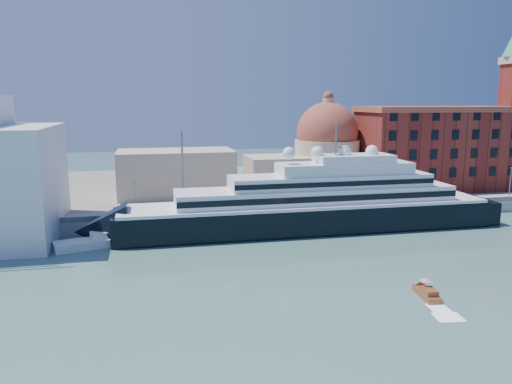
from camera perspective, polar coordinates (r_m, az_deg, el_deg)
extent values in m
plane|color=#3A655D|center=(83.34, 7.57, -8.47)|extent=(400.00, 400.00, 0.00)
cube|color=gray|center=(114.31, 1.78, -2.53)|extent=(180.00, 10.00, 2.50)
cube|color=slate|center=(153.67, -1.96, 0.73)|extent=(260.00, 72.00, 2.00)
cube|color=slate|center=(109.65, 2.36, -2.10)|extent=(180.00, 0.10, 1.20)
cube|color=black|center=(105.12, 5.81, -3.19)|extent=(78.56, 12.09, 6.55)
cone|color=black|center=(100.47, -17.24, -4.25)|extent=(10.07, 12.09, 12.09)
cube|color=black|center=(123.03, 23.48, -2.10)|extent=(6.04, 11.08, 6.04)
cube|color=white|center=(104.35, 5.85, -1.31)|extent=(76.55, 12.29, 0.60)
cube|color=white|center=(104.64, 6.91, -0.28)|extent=(58.42, 10.07, 3.02)
cube|color=black|center=(99.99, 7.86, -0.81)|extent=(58.42, 0.15, 1.21)
cube|color=white|center=(105.19, 8.50, 1.29)|extent=(42.30, 9.07, 2.62)
cube|color=white|center=(105.94, 10.07, 2.69)|extent=(28.20, 8.06, 2.42)
cube|color=white|center=(106.48, 11.11, 3.78)|extent=(16.12, 7.05, 1.61)
cylinder|color=slate|center=(104.54, 9.15, 6.06)|extent=(0.30, 0.30, 7.05)
sphere|color=white|center=(101.54, 3.79, 4.44)|extent=(2.62, 2.62, 2.62)
sphere|color=white|center=(103.39, 7.02, 4.49)|extent=(2.62, 2.62, 2.62)
sphere|color=white|center=(105.54, 10.13, 4.53)|extent=(2.62, 2.62, 2.62)
sphere|color=white|center=(107.99, 13.10, 4.55)|extent=(2.62, 2.62, 2.62)
cube|color=white|center=(97.97, -18.29, -5.63)|extent=(13.83, 8.02, 1.75)
cube|color=white|center=(98.00, -17.08, -4.69)|extent=(4.98, 3.89, 1.31)
cube|color=maroon|center=(74.48, 18.92, -11.03)|extent=(2.69, 5.94, 0.95)
cube|color=maroon|center=(73.38, 19.26, -10.70)|extent=(1.84, 2.58, 0.76)
cylinder|color=slate|center=(74.47, 18.83, -10.04)|extent=(0.06, 0.06, 1.53)
cone|color=red|center=(74.18, 18.87, -9.42)|extent=(1.72, 1.72, 0.38)
cube|color=maroon|center=(149.56, 19.78, 4.49)|extent=(42.00, 18.00, 22.00)
cube|color=#984432|center=(148.93, 20.06, 8.90)|extent=(43.00, 19.00, 1.50)
cube|color=maroon|center=(163.14, 27.14, 6.70)|extent=(6.00, 6.00, 35.00)
cylinder|color=beige|center=(142.05, 8.05, 3.10)|extent=(18.00, 18.00, 14.00)
sphere|color=#984432|center=(141.20, 8.15, 6.72)|extent=(17.00, 17.00, 17.00)
cylinder|color=beige|center=(140.92, 8.23, 9.97)|extent=(3.00, 3.00, 3.00)
cube|color=beige|center=(136.17, 2.79, 2.03)|extent=(18.00, 14.00, 10.00)
cube|color=beige|center=(133.53, -9.12, 2.17)|extent=(30.00, 16.00, 12.00)
cylinder|color=slate|center=(106.97, -13.58, -0.84)|extent=(0.24, 0.24, 8.00)
cube|color=slate|center=(106.26, -13.67, 1.33)|extent=(0.80, 0.30, 0.25)
cylinder|color=slate|center=(110.39, 2.18, -0.21)|extent=(0.24, 0.24, 8.00)
cube|color=slate|center=(109.71, 2.19, 1.89)|extent=(0.80, 0.30, 0.25)
cylinder|color=slate|center=(121.37, 16.02, 0.36)|extent=(0.24, 0.24, 8.00)
cube|color=slate|center=(120.75, 16.12, 2.28)|extent=(0.80, 0.30, 0.25)
cylinder|color=slate|center=(138.11, 27.04, 0.80)|extent=(0.24, 0.24, 8.00)
cube|color=slate|center=(137.56, 27.18, 2.48)|extent=(0.80, 0.30, 0.25)
cylinder|color=slate|center=(108.33, -8.38, 2.16)|extent=(0.50, 0.50, 18.00)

